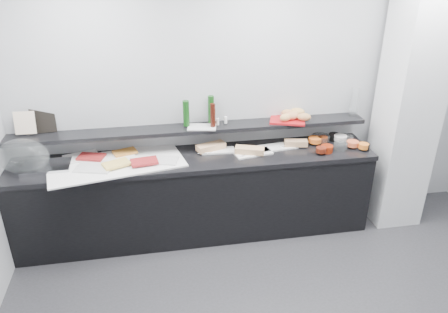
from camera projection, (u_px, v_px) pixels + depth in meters
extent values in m
cube|color=#A7AAAE|center=(258.00, 100.00, 4.52)|extent=(5.00, 0.02, 2.70)
cube|color=silver|center=(409.00, 103.00, 4.44)|extent=(0.50, 0.50, 2.70)
cube|color=black|center=(196.00, 197.00, 4.55)|extent=(3.60, 0.60, 0.85)
cube|color=black|center=(195.00, 159.00, 4.35)|extent=(3.62, 0.62, 0.05)
cube|color=black|center=(192.00, 129.00, 4.40)|extent=(3.60, 0.25, 0.04)
cube|color=#B5B7BD|center=(47.00, 167.00, 4.10)|extent=(0.44, 0.30, 0.04)
ellipsoid|color=white|center=(23.00, 157.00, 4.06)|extent=(0.55, 0.42, 0.34)
cube|color=white|center=(116.00, 164.00, 4.19)|extent=(1.36, 0.84, 0.01)
cube|color=white|center=(81.00, 157.00, 4.29)|extent=(0.38, 0.32, 0.01)
cube|color=maroon|center=(91.00, 157.00, 4.24)|extent=(0.29, 0.23, 0.02)
cube|color=white|center=(118.00, 156.00, 4.30)|extent=(0.34, 0.24, 0.01)
cube|color=#C87828|center=(125.00, 152.00, 4.34)|extent=(0.26, 0.21, 0.02)
cube|color=silver|center=(94.00, 167.00, 4.08)|extent=(0.38, 0.30, 0.01)
cube|color=#EEC95C|center=(116.00, 164.00, 4.11)|extent=(0.29, 0.24, 0.02)
cube|color=silver|center=(163.00, 160.00, 4.22)|extent=(0.32, 0.25, 0.01)
cube|color=maroon|center=(144.00, 161.00, 4.15)|extent=(0.27, 0.19, 0.02)
cube|color=white|center=(218.00, 151.00, 4.45)|extent=(0.35, 0.16, 0.01)
cube|color=#E4AB77|center=(211.00, 147.00, 4.45)|extent=(0.32, 0.21, 0.06)
cylinder|color=silver|center=(206.00, 153.00, 4.37)|extent=(0.16, 0.01, 0.01)
cube|color=white|center=(253.00, 153.00, 4.40)|extent=(0.40, 0.23, 0.01)
cube|color=tan|center=(250.00, 150.00, 4.37)|extent=(0.31, 0.20, 0.06)
cylinder|color=silver|center=(247.00, 154.00, 4.35)|extent=(0.14, 0.09, 0.01)
cube|color=white|center=(278.00, 147.00, 4.53)|extent=(0.41, 0.22, 0.01)
cube|color=tan|center=(296.00, 143.00, 4.53)|extent=(0.25, 0.13, 0.06)
cylinder|color=silver|center=(285.00, 147.00, 4.51)|extent=(0.16, 0.04, 0.01)
cylinder|color=white|center=(321.00, 139.00, 4.66)|extent=(0.20, 0.20, 0.07)
cylinder|color=orange|center=(315.00, 140.00, 4.60)|extent=(0.14, 0.14, 0.05)
cylinder|color=black|center=(334.00, 137.00, 4.70)|extent=(0.15, 0.15, 0.07)
cylinder|color=#5D230D|center=(323.00, 139.00, 4.62)|extent=(0.10, 0.10, 0.05)
cylinder|color=white|center=(344.00, 139.00, 4.65)|extent=(0.23, 0.23, 0.07)
cylinder|color=silver|center=(340.00, 138.00, 4.65)|extent=(0.14, 0.14, 0.05)
cylinder|color=maroon|center=(327.00, 149.00, 4.43)|extent=(0.16, 0.16, 0.07)
cylinder|color=#53180B|center=(321.00, 150.00, 4.38)|extent=(0.13, 0.13, 0.05)
cylinder|color=white|center=(340.00, 146.00, 4.49)|extent=(0.17, 0.17, 0.07)
cylinder|color=#DB5F35|center=(353.00, 143.00, 4.52)|extent=(0.14, 0.14, 0.05)
cylinder|color=black|center=(365.00, 147.00, 4.47)|extent=(0.12, 0.12, 0.07)
cylinder|color=orange|center=(364.00, 146.00, 4.46)|extent=(0.11, 0.11, 0.05)
cube|color=black|center=(43.00, 119.00, 4.21)|extent=(0.23, 0.09, 0.26)
cube|color=beige|center=(25.00, 123.00, 4.13)|extent=(0.20, 0.05, 0.22)
cube|color=silver|center=(202.00, 127.00, 4.37)|extent=(0.31, 0.23, 0.01)
cylinder|color=#103E11|center=(186.00, 113.00, 4.33)|extent=(0.07, 0.07, 0.26)
cylinder|color=black|center=(213.00, 115.00, 4.31)|extent=(0.06, 0.06, 0.24)
cylinder|color=#103D11|center=(211.00, 109.00, 4.41)|extent=(0.06, 0.06, 0.28)
cylinder|color=#9F300B|center=(213.00, 117.00, 4.35)|extent=(0.06, 0.06, 0.18)
cylinder|color=silver|center=(218.00, 122.00, 4.39)|extent=(0.03, 0.03, 0.07)
cylinder|color=white|center=(226.00, 120.00, 4.43)|extent=(0.04, 0.04, 0.07)
cube|color=#AE1217|center=(287.00, 120.00, 4.52)|extent=(0.42, 0.35, 0.02)
ellipsoid|color=#B77846|center=(288.00, 113.00, 4.57)|extent=(0.16, 0.13, 0.08)
ellipsoid|color=tan|center=(297.00, 112.00, 4.61)|extent=(0.18, 0.15, 0.08)
ellipsoid|color=tan|center=(285.00, 117.00, 4.45)|extent=(0.14, 0.11, 0.08)
ellipsoid|color=#AF7643|center=(304.00, 117.00, 4.47)|extent=(0.16, 0.12, 0.08)
ellipsoid|color=#BC7547|center=(292.00, 116.00, 4.50)|extent=(0.16, 0.11, 0.08)
ellipsoid|color=#B37E44|center=(294.00, 115.00, 4.53)|extent=(0.15, 0.12, 0.08)
cylinder|color=silver|center=(354.00, 102.00, 4.62)|extent=(0.11, 0.11, 0.30)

